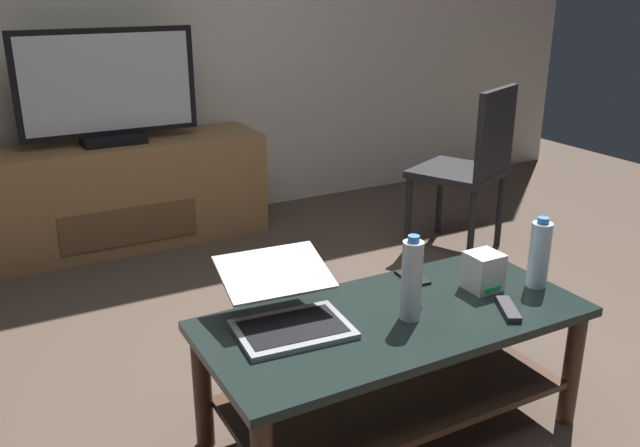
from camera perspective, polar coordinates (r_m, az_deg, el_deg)
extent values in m
plane|color=#4C3D33|center=(2.47, 4.86, -16.15)|extent=(7.68, 7.68, 0.00)
cube|color=black|center=(2.19, 6.34, -7.99)|extent=(1.24, 0.57, 0.03)
cube|color=#472D1E|center=(2.33, 6.08, -14.00)|extent=(1.09, 0.50, 0.02)
cylinder|color=#472D1E|center=(2.50, 20.50, -11.38)|extent=(0.06, 0.06, 0.42)
cylinder|color=#472D1E|center=(2.27, -9.89, -13.70)|extent=(0.06, 0.06, 0.42)
cylinder|color=#472D1E|center=(2.78, 13.18, -7.23)|extent=(0.06, 0.06, 0.42)
cube|color=olive|center=(4.02, -16.66, 2.39)|extent=(1.66, 0.46, 0.60)
cube|color=brown|center=(3.84, -15.72, -0.23)|extent=(0.75, 0.01, 0.21)
cube|color=black|center=(3.92, -17.06, 6.85)|extent=(0.33, 0.20, 0.05)
cube|color=black|center=(3.86, -17.53, 11.29)|extent=(0.95, 0.04, 0.57)
cube|color=#B2B7C1|center=(3.84, -17.46, 11.25)|extent=(0.89, 0.01, 0.51)
cube|color=black|center=(3.81, 11.53, 4.25)|extent=(0.58, 0.58, 0.04)
cube|color=black|center=(3.68, 14.61, 7.30)|extent=(0.39, 0.21, 0.48)
cylinder|color=black|center=(4.12, 10.08, 2.12)|extent=(0.04, 0.04, 0.43)
cylinder|color=black|center=(3.80, 7.47, 0.73)|extent=(0.04, 0.04, 0.43)
cylinder|color=black|center=(3.98, 14.95, 1.08)|extent=(0.04, 0.04, 0.43)
cylinder|color=black|center=(3.64, 12.67, -0.45)|extent=(0.04, 0.04, 0.43)
cube|color=gray|center=(2.07, -2.32, -8.93)|extent=(0.36, 0.27, 0.02)
cube|color=black|center=(2.06, -2.32, -8.69)|extent=(0.32, 0.22, 0.00)
cube|color=gray|center=(2.14, -3.88, -4.11)|extent=(0.36, 0.27, 0.07)
cube|color=teal|center=(2.14, -3.85, -4.18)|extent=(0.32, 0.23, 0.06)
cube|color=white|center=(2.38, 13.63, -3.95)|extent=(0.11, 0.11, 0.13)
cube|color=#19D84C|center=(2.36, 14.43, -5.36)|extent=(0.07, 0.00, 0.01)
cylinder|color=silver|center=(2.11, 7.74, -4.82)|extent=(0.07, 0.07, 0.26)
cylinder|color=blue|center=(2.06, 7.92, -1.29)|extent=(0.04, 0.04, 0.02)
cylinder|color=silver|center=(2.44, 18.03, -2.54)|extent=(0.07, 0.07, 0.23)
cylinder|color=blue|center=(2.39, 18.35, 0.25)|extent=(0.04, 0.04, 0.02)
cube|color=black|center=(2.44, 7.80, -4.53)|extent=(0.08, 0.14, 0.01)
cube|color=black|center=(2.28, 7.75, -6.22)|extent=(0.12, 0.16, 0.02)
cube|color=#2D2D30|center=(2.26, 15.61, -6.99)|extent=(0.11, 0.16, 0.02)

